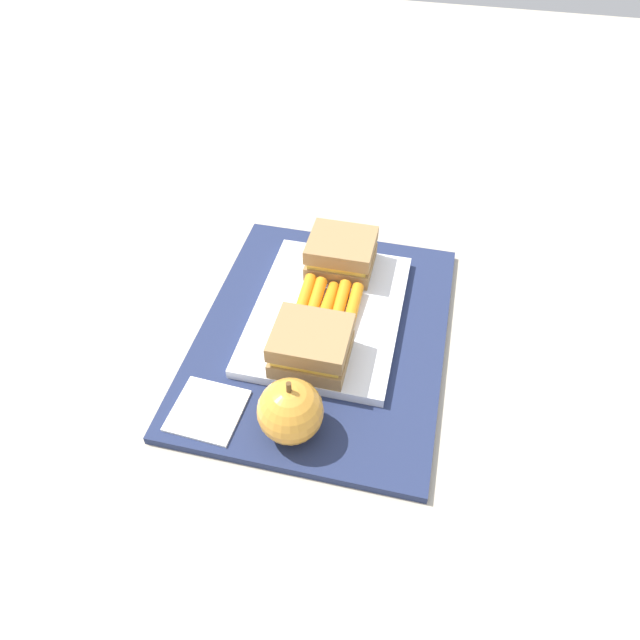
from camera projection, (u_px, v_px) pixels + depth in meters
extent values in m
plane|color=#B7AD99|center=(322.00, 337.00, 0.67)|extent=(2.40, 2.40, 0.00)
cube|color=navy|center=(322.00, 334.00, 0.67)|extent=(0.36, 0.28, 0.01)
cube|color=white|center=(327.00, 313.00, 0.68)|extent=(0.23, 0.17, 0.01)
cube|color=#9E7A4C|center=(341.00, 261.00, 0.72)|extent=(0.07, 0.08, 0.02)
cube|color=#F4CC4C|center=(341.00, 253.00, 0.71)|extent=(0.07, 0.07, 0.01)
cube|color=#9E7A4C|center=(342.00, 245.00, 0.70)|extent=(0.07, 0.08, 0.02)
cube|color=#9E7A4C|center=(311.00, 354.00, 0.61)|extent=(0.07, 0.08, 0.02)
cube|color=#F4CC4C|center=(311.00, 346.00, 0.60)|extent=(0.07, 0.07, 0.01)
cube|color=#9E7A4C|center=(311.00, 337.00, 0.59)|extent=(0.07, 0.08, 0.02)
cylinder|color=orange|center=(303.00, 301.00, 0.67)|extent=(0.08, 0.01, 0.02)
cylinder|color=orange|center=(314.00, 304.00, 0.67)|extent=(0.08, 0.01, 0.02)
cylinder|color=orange|center=(327.00, 305.00, 0.67)|extent=(0.08, 0.01, 0.02)
cylinder|color=orange|center=(339.00, 307.00, 0.66)|extent=(0.08, 0.01, 0.02)
cylinder|color=orange|center=(352.00, 310.00, 0.66)|extent=(0.08, 0.01, 0.02)
sphere|color=gold|center=(294.00, 412.00, 0.55)|extent=(0.06, 0.06, 0.06)
cylinder|color=brown|center=(293.00, 388.00, 0.52)|extent=(0.01, 0.01, 0.01)
cube|color=white|center=(207.00, 410.00, 0.59)|extent=(0.07, 0.07, 0.00)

